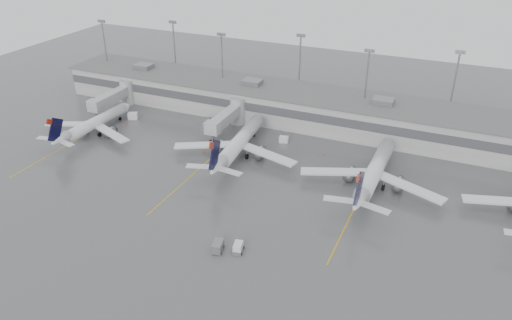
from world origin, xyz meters
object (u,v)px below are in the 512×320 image
at_px(jet_mid_left, 238,143).
at_px(jet_mid_right, 374,172).
at_px(jet_far_left, 93,124).
at_px(baggage_tug, 238,248).

xyz_separation_m(jet_mid_left, jet_mid_right, (31.14, -1.04, 0.03)).
distance_m(jet_far_left, jet_mid_left, 38.44).
bearing_deg(baggage_tug, jet_far_left, 139.81).
height_order(jet_far_left, jet_mid_left, jet_mid_left).
bearing_deg(jet_mid_left, baggage_tug, -69.71).
height_order(jet_mid_left, jet_mid_right, jet_mid_right).
height_order(jet_mid_right, baggage_tug, jet_mid_right).
distance_m(jet_mid_left, jet_mid_right, 31.15).
bearing_deg(jet_mid_left, jet_mid_right, -7.20).
distance_m(jet_far_left, baggage_tug, 60.13).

